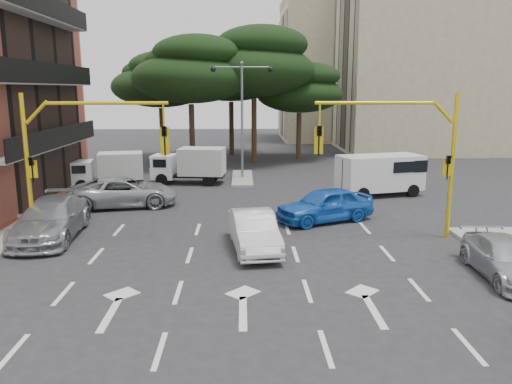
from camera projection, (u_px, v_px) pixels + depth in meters
ground at (243, 255)px, 18.85m from camera, size 120.00×120.00×0.00m
median_strip at (242, 178)px, 34.49m from camera, size 1.40×6.00×0.15m
apartment_beige_near at (445, 55)px, 48.80m from camera, size 20.20×12.15×18.70m
apartment_beige_far at (348, 70)px, 60.56m from camera, size 16.20×12.15×16.70m
pine_left_near at (191, 69)px, 38.68m from camera, size 9.15×9.15×10.23m
pine_center at (255, 62)px, 40.63m from camera, size 9.98×9.98×11.16m
pine_left_far at (161, 79)px, 42.66m from camera, size 8.32×8.32×9.30m
pine_right at (300, 88)px, 43.12m from camera, size 7.49×7.49×8.37m
pine_back at (232, 72)px, 45.61m from camera, size 9.15×9.15×10.23m
signal_mast_right at (410, 146)px, 20.19m from camera, size 5.79×0.37×6.00m
signal_mast_left at (71, 147)px, 19.82m from camera, size 5.79×0.37×6.00m
street_lamp_center at (242, 100)px, 33.40m from camera, size 4.16×0.36×7.77m
car_white_hatch at (254, 231)px, 19.31m from camera, size 2.13×4.67×1.49m
car_blue_compact at (325, 205)px, 23.44m from camera, size 5.06×3.66×1.60m
car_silver_wagon at (51, 219)px, 20.83m from camera, size 2.66×5.78×1.64m
car_silver_cross_a at (124, 192)px, 26.43m from camera, size 5.97×3.56×1.55m
car_silver_parked at (506, 259)px, 16.48m from camera, size 2.01×4.49×1.28m
van_white at (380, 175)px, 29.16m from camera, size 5.21×3.34×2.41m
box_truck_a at (108, 170)px, 31.35m from camera, size 4.78×2.70×2.22m
box_truck_b at (189, 166)px, 32.78m from camera, size 5.01×2.55×2.37m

